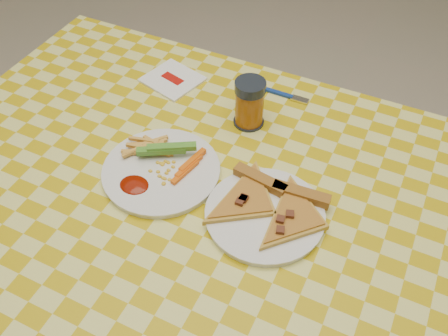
{
  "coord_description": "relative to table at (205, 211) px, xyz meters",
  "views": [
    {
      "loc": [
        0.32,
        -0.58,
        1.53
      ],
      "look_at": [
        0.02,
        0.05,
        0.78
      ],
      "focal_mm": 40.0,
      "sensor_mm": 36.0,
      "label": 1
    }
  ],
  "objects": [
    {
      "name": "drink_glass",
      "position": [
        -0.0,
        0.22,
        0.13
      ],
      "size": [
        0.07,
        0.07,
        0.11
      ],
      "color": "black",
      "rests_on": "table"
    },
    {
      "name": "fries_veggies",
      "position": [
        -0.11,
        0.01,
        0.1
      ],
      "size": [
        0.18,
        0.17,
        0.04
      ],
      "color": "#F7B84E",
      "rests_on": "plate_left"
    },
    {
      "name": "pizza_slices",
      "position": [
        0.14,
        0.0,
        0.09
      ],
      "size": [
        0.26,
        0.24,
        0.02
      ],
      "color": "gold",
      "rests_on": "plate_right"
    },
    {
      "name": "plate_left",
      "position": [
        -0.1,
        -0.0,
        0.08
      ],
      "size": [
        0.31,
        0.31,
        0.01
      ],
      "primitive_type": "cylinder",
      "rotation": [
        0.0,
        0.0,
        -0.35
      ],
      "color": "white",
      "rests_on": "table"
    },
    {
      "name": "table",
      "position": [
        0.0,
        0.0,
        0.0
      ],
      "size": [
        1.28,
        0.88,
        0.76
      ],
      "color": "white",
      "rests_on": "ground"
    },
    {
      "name": "plate_right",
      "position": [
        0.14,
        -0.01,
        0.08
      ],
      "size": [
        0.24,
        0.24,
        0.01
      ],
      "primitive_type": "cylinder",
      "rotation": [
        0.0,
        0.0,
        0.08
      ],
      "color": "white",
      "rests_on": "table"
    },
    {
      "name": "fork",
      "position": [
        0.04,
        0.35,
        0.08
      ],
      "size": [
        0.13,
        0.02,
        0.01
      ],
      "rotation": [
        0.0,
        0.0,
        -0.01
      ],
      "color": "navy",
      "rests_on": "table"
    },
    {
      "name": "napkin",
      "position": [
        -0.24,
        0.28,
        0.08
      ],
      "size": [
        0.16,
        0.15,
        0.01
      ],
      "rotation": [
        0.0,
        0.0,
        -0.26
      ],
      "color": "white",
      "rests_on": "table"
    }
  ]
}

